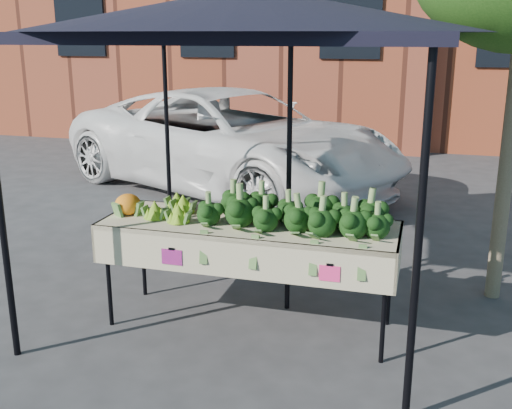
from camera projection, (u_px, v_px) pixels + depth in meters
ground at (270, 330)px, 5.02m from camera, size 90.00×90.00×0.00m
table at (249, 275)px, 5.00m from camera, size 2.40×0.81×0.90m
canopy at (252, 154)px, 5.23m from camera, size 3.16×3.16×2.74m
broccoli_heap at (294, 208)px, 4.77m from camera, size 1.57×0.60×0.29m
romanesco_cluster at (174, 202)px, 5.06m from camera, size 0.45×0.59×0.22m
cauliflower_pair at (128, 203)px, 5.09m from camera, size 0.22×0.22×0.20m
vehicle at (230, 3)px, 8.86m from camera, size 2.50×3.00×5.61m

